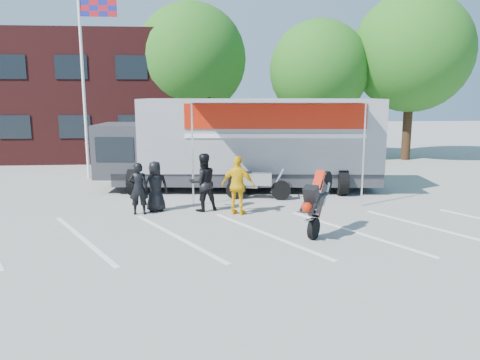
{
  "coord_description": "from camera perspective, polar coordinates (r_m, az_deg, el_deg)",
  "views": [
    {
      "loc": [
        -1.54,
        -10.87,
        3.7
      ],
      "look_at": [
        -0.45,
        1.99,
        1.3
      ],
      "focal_mm": 35.0,
      "sensor_mm": 36.0,
      "label": 1
    }
  ],
  "objects": [
    {
      "name": "spectator_leather_a",
      "position": [
        15.0,
        -10.27,
        -0.77
      ],
      "size": [
        0.88,
        0.67,
        1.61
      ],
      "primitive_type": "imported",
      "rotation": [
        0.0,
        0.0,
        3.37
      ],
      "color": "black",
      "rests_on": "ground"
    },
    {
      "name": "stunt_bike_rider",
      "position": [
        12.84,
        9.95,
        -6.37
      ],
      "size": [
        1.54,
        1.74,
        1.88
      ],
      "primitive_type": null,
      "rotation": [
        0.0,
        0.0,
        -0.62
      ],
      "color": "black",
      "rests_on": "ground"
    },
    {
      "name": "tree_left",
      "position": [
        26.94,
        -5.99,
        14.45
      ],
      "size": [
        6.12,
        6.12,
        8.64
      ],
      "color": "#382314",
      "rests_on": "ground"
    },
    {
      "name": "tree_mid",
      "position": [
        26.71,
        9.6,
        13.06
      ],
      "size": [
        5.44,
        5.44,
        7.68
      ],
      "color": "#382314",
      "rests_on": "ground"
    },
    {
      "name": "tree_right",
      "position": [
        27.95,
        20.23,
        14.38
      ],
      "size": [
        6.46,
        6.46,
        9.12
      ],
      "color": "#382314",
      "rests_on": "ground"
    },
    {
      "name": "parked_motorcycle",
      "position": [
        16.56,
        2.22,
        -2.38
      ],
      "size": [
        2.43,
        1.18,
        1.22
      ],
      "primitive_type": null,
      "rotation": [
        0.0,
        0.0,
        1.39
      ],
      "color": "#AAA9AE",
      "rests_on": "ground"
    },
    {
      "name": "spectator_leather_b",
      "position": [
        14.71,
        -12.27,
        -1.03
      ],
      "size": [
        0.6,
        0.4,
        1.62
      ],
      "primitive_type": "imported",
      "rotation": [
        0.0,
        0.0,
        3.16
      ],
      "color": "black",
      "rests_on": "ground"
    },
    {
      "name": "transporter_truck",
      "position": [
        18.34,
        0.85,
        -1.1
      ],
      "size": [
        11.43,
        6.31,
        3.49
      ],
      "primitive_type": null,
      "rotation": [
        0.0,
        0.0,
        -0.1
      ],
      "color": "gray",
      "rests_on": "ground"
    },
    {
      "name": "ground",
      "position": [
        11.58,
        3.1,
        -8.11
      ],
      "size": [
        100.0,
        100.0,
        0.0
      ],
      "primitive_type": "plane",
      "color": "gray",
      "rests_on": "ground"
    },
    {
      "name": "flagpole",
      "position": [
        21.43,
        -18.03,
        13.66
      ],
      "size": [
        1.61,
        0.12,
        8.0
      ],
      "color": "white",
      "rests_on": "ground"
    },
    {
      "name": "office_building",
      "position": [
        30.08,
        -21.47,
        9.44
      ],
      "size": [
        18.0,
        8.0,
        7.0
      ],
      "primitive_type": "cube",
      "color": "#401514",
      "rests_on": "ground"
    },
    {
      "name": "spectator_hivis",
      "position": [
        14.34,
        -0.24,
        -0.66
      ],
      "size": [
        1.16,
        0.84,
        1.83
      ],
      "primitive_type": "imported",
      "rotation": [
        0.0,
        0.0,
        2.73
      ],
      "color": "yellow",
      "rests_on": "ground"
    },
    {
      "name": "spectator_leather_c",
      "position": [
        14.84,
        -4.53,
        -0.28
      ],
      "size": [
        1.08,
        0.96,
        1.85
      ],
      "primitive_type": "imported",
      "rotation": [
        0.0,
        0.0,
        3.49
      ],
      "color": "black",
      "rests_on": "ground"
    },
    {
      "name": "parking_bay_lines",
      "position": [
        12.52,
        2.47,
        -6.63
      ],
      "size": [
        18.09,
        13.33,
        0.01
      ],
      "primitive_type": "cube",
      "rotation": [
        0.0,
        0.0,
        0.52
      ],
      "color": "white",
      "rests_on": "ground"
    }
  ]
}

